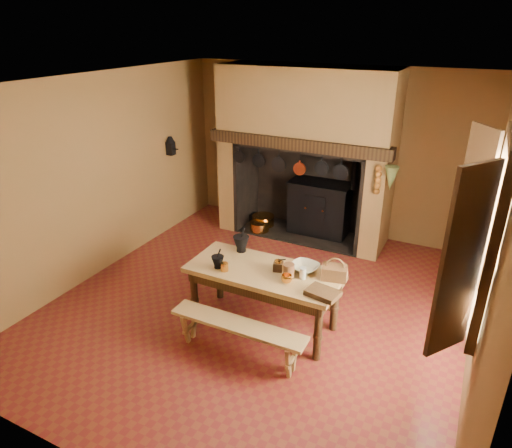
{
  "coord_description": "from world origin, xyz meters",
  "views": [
    {
      "loc": [
        2.21,
        -4.52,
        3.39
      ],
      "look_at": [
        -0.2,
        0.3,
        1.0
      ],
      "focal_mm": 32.0,
      "sensor_mm": 36.0,
      "label": 1
    }
  ],
  "objects_px": {
    "coffee_grinder": "(278,266)",
    "bench_front": "(238,332)",
    "mixing_bowl": "(304,267)",
    "work_table": "(264,279)",
    "iron_range": "(320,208)",
    "wicker_basket": "(334,272)"
  },
  "relations": [
    {
      "from": "coffee_grinder",
      "to": "mixing_bowl",
      "type": "distance_m",
      "value": 0.3
    },
    {
      "from": "iron_range",
      "to": "mixing_bowl",
      "type": "relative_size",
      "value": 5.0
    },
    {
      "from": "iron_range",
      "to": "wicker_basket",
      "type": "distance_m",
      "value": 2.87
    },
    {
      "from": "mixing_bowl",
      "to": "wicker_basket",
      "type": "xyz_separation_m",
      "value": [
        0.36,
        -0.02,
        0.05
      ]
    },
    {
      "from": "coffee_grinder",
      "to": "wicker_basket",
      "type": "height_order",
      "value": "wicker_basket"
    },
    {
      "from": "work_table",
      "to": "mixing_bowl",
      "type": "relative_size",
      "value": 5.54
    },
    {
      "from": "mixing_bowl",
      "to": "bench_front",
      "type": "bearing_deg",
      "value": -117.1
    },
    {
      "from": "bench_front",
      "to": "coffee_grinder",
      "type": "relative_size",
      "value": 9.36
    },
    {
      "from": "work_table",
      "to": "coffee_grinder",
      "type": "xyz_separation_m",
      "value": [
        0.16,
        0.06,
        0.18
      ]
    },
    {
      "from": "coffee_grinder",
      "to": "bench_front",
      "type": "bearing_deg",
      "value": -117.24
    },
    {
      "from": "bench_front",
      "to": "wicker_basket",
      "type": "height_order",
      "value": "wicker_basket"
    },
    {
      "from": "iron_range",
      "to": "work_table",
      "type": "height_order",
      "value": "iron_range"
    },
    {
      "from": "iron_range",
      "to": "mixing_bowl",
      "type": "height_order",
      "value": "iron_range"
    },
    {
      "from": "bench_front",
      "to": "mixing_bowl",
      "type": "height_order",
      "value": "mixing_bowl"
    },
    {
      "from": "coffee_grinder",
      "to": "iron_range",
      "type": "bearing_deg",
      "value": 84.44
    },
    {
      "from": "bench_front",
      "to": "iron_range",
      "type": "bearing_deg",
      "value": 94.63
    },
    {
      "from": "coffee_grinder",
      "to": "wicker_basket",
      "type": "relative_size",
      "value": 0.54
    },
    {
      "from": "coffee_grinder",
      "to": "work_table",
      "type": "bearing_deg",
      "value": -175.06
    },
    {
      "from": "wicker_basket",
      "to": "iron_range",
      "type": "bearing_deg",
      "value": 100.22
    },
    {
      "from": "work_table",
      "to": "wicker_basket",
      "type": "xyz_separation_m",
      "value": [
        0.79,
        0.17,
        0.21
      ]
    },
    {
      "from": "work_table",
      "to": "mixing_bowl",
      "type": "bearing_deg",
      "value": 24.22
    },
    {
      "from": "work_table",
      "to": "bench_front",
      "type": "distance_m",
      "value": 0.72
    }
  ]
}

